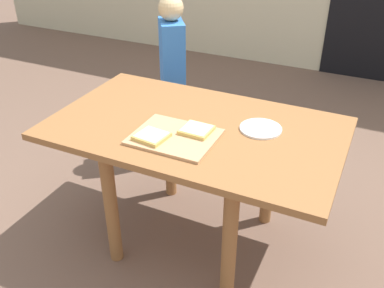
# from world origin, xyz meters

# --- Properties ---
(ground_plane) EXTENTS (16.00, 16.00, 0.00)m
(ground_plane) POSITION_xyz_m (0.00, 0.00, 0.00)
(ground_plane) COLOR brown
(dining_table) EXTENTS (1.34, 0.80, 0.69)m
(dining_table) POSITION_xyz_m (0.00, 0.00, 0.59)
(dining_table) COLOR #905D33
(dining_table) RESTS_ON ground
(cutting_board) EXTENTS (0.36, 0.29, 0.01)m
(cutting_board) POSITION_xyz_m (-0.03, -0.14, 0.70)
(cutting_board) COLOR tan
(cutting_board) RESTS_ON dining_table
(pizza_slice_near_left) EXTENTS (0.15, 0.14, 0.02)m
(pizza_slice_near_left) POSITION_xyz_m (-0.11, -0.21, 0.72)
(pizza_slice_near_left) COLOR #D4B158
(pizza_slice_near_left) RESTS_ON cutting_board
(pizza_slice_far_right) EXTENTS (0.14, 0.13, 0.02)m
(pizza_slice_far_right) POSITION_xyz_m (0.04, -0.07, 0.72)
(pizza_slice_far_right) COLOR #D4B158
(pizza_slice_far_right) RESTS_ON cutting_board
(plate_white_right) EXTENTS (0.19, 0.19, 0.01)m
(plate_white_right) POSITION_xyz_m (0.29, 0.09, 0.70)
(plate_white_right) COLOR white
(plate_white_right) RESTS_ON dining_table
(child_left) EXTENTS (0.25, 0.28, 1.10)m
(child_left) POSITION_xyz_m (-0.49, 0.71, 0.62)
(child_left) COLOR #3F2B3F
(child_left) RESTS_ON ground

